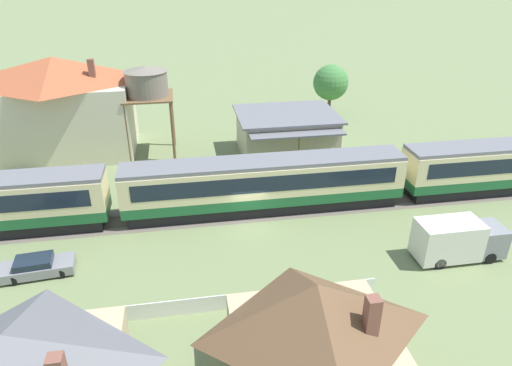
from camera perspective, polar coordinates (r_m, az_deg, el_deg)
name	(u,v)px	position (r m, az deg, el deg)	size (l,w,h in m)	color
ground_plane	(249,222)	(34.54, -0.87, -4.86)	(600.00, 600.00, 0.00)	#707F51
passenger_train	(268,182)	(35.07, 1.54, 0.07)	(66.96, 2.99, 4.28)	#1E6033
railway_track	(321,205)	(37.18, 8.16, -2.69)	(131.50, 3.60, 0.04)	#665B51
station_building	(286,134)	(45.68, 3.80, 6.18)	(9.77, 9.02, 4.27)	#BCB293
station_house_terracotta_roof	(61,105)	(49.12, -23.24, 8.96)	(14.49, 9.30, 9.57)	beige
water_tower	(147,83)	(45.22, -13.52, 12.00)	(4.69, 4.69, 8.88)	brown
cottage_brown_roof	(314,337)	(21.11, 7.22, -18.54)	(7.55, 6.33, 5.97)	tan
picket_fence_front	(87,318)	(27.13, -20.36, -15.54)	(32.57, 0.06, 1.05)	white
parked_car_grey	(37,267)	(32.03, -25.72, -9.40)	(4.55, 2.14, 1.21)	gray
delivery_truck_grey	(457,240)	(32.70, 23.86, -6.49)	(5.89, 2.20, 2.77)	gray
yard_tree_0	(331,83)	(57.90, 9.32, 12.27)	(4.30, 4.30, 6.25)	brown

